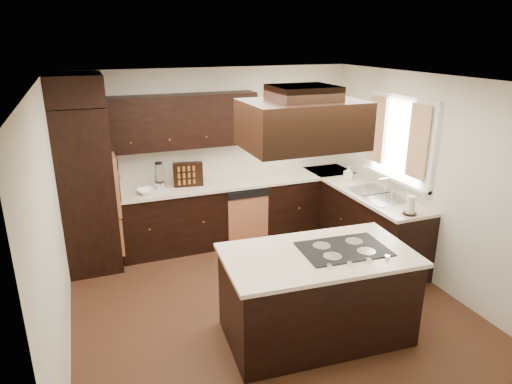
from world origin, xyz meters
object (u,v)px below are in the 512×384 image
at_px(island, 316,296).
at_px(spice_rack, 188,174).
at_px(range_hood, 302,124).
at_px(oven_column, 87,190).

bearing_deg(island, spice_rack, 109.43).
relative_size(island, range_hood, 1.70).
xyz_separation_m(oven_column, spice_rack, (1.33, 0.10, 0.03)).
height_order(range_hood, spice_rack, range_hood).
bearing_deg(range_hood, spice_rack, 103.02).
distance_m(oven_column, island, 3.20).
height_order(oven_column, spice_rack, oven_column).
xyz_separation_m(island, range_hood, (-0.15, 0.14, 1.72)).
xyz_separation_m(oven_column, island, (2.02, -2.40, -0.62)).
height_order(oven_column, range_hood, range_hood).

